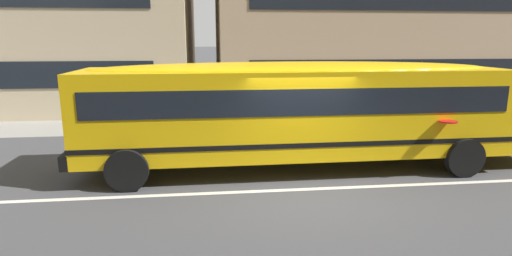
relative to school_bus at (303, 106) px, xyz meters
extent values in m
plane|color=#424244|center=(-0.32, -1.63, -1.65)|extent=(400.00, 400.00, 0.00)
cube|color=gray|center=(-0.32, 5.91, -1.65)|extent=(120.00, 3.00, 0.01)
cube|color=silver|center=(-0.32, -1.63, -1.65)|extent=(110.00, 0.16, 0.01)
cube|color=yellow|center=(-0.24, 0.00, -0.11)|extent=(10.64, 2.49, 2.13)
cube|color=yellow|center=(5.84, 0.04, -0.64)|extent=(1.56, 2.04, 1.06)
cube|color=black|center=(-5.63, -0.04, -1.00)|extent=(0.21, 2.42, 0.35)
cube|color=black|center=(-0.24, 0.00, 0.28)|extent=(10.01, 2.52, 0.62)
cube|color=black|center=(-0.24, 0.00, -0.74)|extent=(10.66, 2.52, 0.12)
ellipsoid|color=yellow|center=(-0.24, 0.00, 0.96)|extent=(10.22, 2.29, 0.35)
cylinder|color=red|center=(3.17, -1.36, -0.21)|extent=(0.43, 0.43, 0.03)
cylinder|color=black|center=(3.79, 1.23, -1.17)|extent=(0.97, 0.28, 0.97)
cylinder|color=black|center=(3.81, -1.18, -1.17)|extent=(0.97, 0.28, 0.97)
cylinder|color=black|center=(-4.29, 1.18, -1.17)|extent=(0.97, 0.28, 0.97)
cylinder|color=black|center=(-4.27, -1.24, -1.17)|extent=(0.97, 0.28, 0.97)
cube|color=black|center=(5.78, 7.39, 0.27)|extent=(12.88, 0.04, 1.10)
camera|label=1|loc=(-2.41, -10.17, 1.67)|focal=28.56mm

